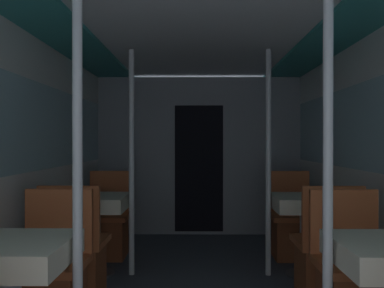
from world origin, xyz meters
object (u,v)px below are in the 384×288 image
object	(u,v)px
dining_table_right_1	(306,209)
support_pole_right_1	(268,162)
dining_table_left_0	(9,265)
support_pole_right_0	(328,180)
dining_table_left_1	(94,209)
chair_right_far_1	(292,231)
chair_left_far_0	(50,288)
chair_right_near_1	(326,263)
support_pole_left_0	(78,180)
support_pole_left_1	(132,162)
chair_left_far_1	(108,230)
chair_left_near_1	(76,262)

from	to	relation	value
dining_table_right_1	support_pole_right_1	world-z (taller)	support_pole_right_1
dining_table_left_0	support_pole_right_0	world-z (taller)	support_pole_right_0
dining_table_left_0	dining_table_left_1	xyz separation A→B (m)	(0.00, 1.80, 0.00)
support_pole_right_0	dining_table_right_1	distance (m)	1.88
chair_right_far_1	support_pole_right_1	size ratio (longest dim) A/B	0.43
dining_table_left_1	support_pole_right_1	distance (m)	1.68
chair_left_far_0	chair_right_near_1	size ratio (longest dim) A/B	1.00
dining_table_right_1	support_pole_left_0	bearing A→B (deg)	-132.06
support_pole_left_1	support_pole_right_0	size ratio (longest dim) A/B	1.00
dining_table_left_0	dining_table_left_1	distance (m)	1.80
dining_table_left_1	chair_left_far_1	xyz separation A→B (m)	(0.00, 0.60, -0.32)
support_pole_left_1	dining_table_right_1	world-z (taller)	support_pole_left_1
support_pole_left_0	chair_right_near_1	size ratio (longest dim) A/B	2.30
chair_left_far_1	chair_right_far_1	bearing A→B (deg)	-180.00
chair_left_near_1	support_pole_left_1	xyz separation A→B (m)	(0.35, 0.60, 0.76)
chair_left_near_1	support_pole_right_0	distance (m)	2.15
dining_table_left_0	chair_left_near_1	xyz separation A→B (m)	(0.00, 1.20, -0.32)
chair_left_far_1	dining_table_left_0	bearing A→B (deg)	90.00
dining_table_right_1	chair_right_far_1	xyz separation A→B (m)	(-0.00, 0.60, -0.32)
support_pole_left_0	chair_left_far_1	distance (m)	2.54
chair_right_near_1	support_pole_right_1	size ratio (longest dim) A/B	0.43
chair_left_far_1	chair_left_far_0	bearing A→B (deg)	90.00
support_pole_left_1	support_pole_right_0	bearing A→B (deg)	-54.74
chair_left_far_1	support_pole_left_1	xyz separation A→B (m)	(0.35, -0.60, 0.76)
support_pole_right_0	chair_right_far_1	distance (m)	2.54
chair_left_far_1	support_pole_right_1	xyz separation A→B (m)	(1.62, -0.60, 0.76)
chair_left_far_0	chair_left_far_1	size ratio (longest dim) A/B	1.00
chair_left_far_0	chair_left_far_1	distance (m)	1.80
support_pole_left_0	chair_left_far_0	bearing A→B (deg)	120.35
dining_table_left_0	chair_left_near_1	size ratio (longest dim) A/B	0.81
chair_left_far_0	chair_right_near_1	bearing A→B (deg)	-163.09
chair_left_far_0	chair_left_near_1	xyz separation A→B (m)	(0.00, 0.60, 0.00)
chair_right_near_1	support_pole_right_1	world-z (taller)	support_pole_right_1
chair_right_far_1	dining_table_left_0	bearing A→B (deg)	50.54
support_pole_right_0	dining_table_right_1	xyz separation A→B (m)	(0.35, 1.80, -0.44)
chair_left_far_1	chair_right_near_1	xyz separation A→B (m)	(1.97, -1.20, 0.00)
chair_left_near_1	chair_right_far_1	distance (m)	2.31
chair_left_far_0	support_pole_left_1	xyz separation A→B (m)	(0.35, 1.20, 0.76)
support_pole_left_1	support_pole_left_0	bearing A→B (deg)	-90.00
support_pole_left_1	support_pole_right_1	distance (m)	1.27
dining_table_left_0	chair_left_far_0	world-z (taller)	chair_left_far_0
support_pole_right_0	dining_table_right_1	size ratio (longest dim) A/B	2.84
chair_left_far_1	support_pole_right_0	size ratio (longest dim) A/B	0.43
chair_left_near_1	support_pole_right_0	world-z (taller)	support_pole_right_0
chair_right_near_1	support_pole_right_1	xyz separation A→B (m)	(-0.35, 0.60, 0.76)
chair_left_far_1	dining_table_right_1	distance (m)	2.08
chair_left_near_1	chair_right_near_1	size ratio (longest dim) A/B	1.00
dining_table_left_1	chair_left_near_1	xyz separation A→B (m)	(0.00, -0.60, -0.32)
support_pole_left_0	dining_table_right_1	xyz separation A→B (m)	(1.62, 1.80, -0.44)
chair_left_far_0	chair_right_far_1	xyz separation A→B (m)	(1.97, 1.80, 0.00)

